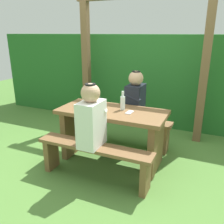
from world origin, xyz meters
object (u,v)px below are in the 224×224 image
object	(u,v)px
picnic_table	(112,126)
bench_near	(94,155)
person_black_coat	(135,98)
bottle_left	(91,101)
bottle_right	(123,102)
cell_phone	(130,112)
person_white_shirt	(91,118)
bench_far	(125,125)
drinking_glass	(99,102)

from	to	relation	value
picnic_table	bench_near	distance (m)	0.54
bench_near	person_black_coat	world-z (taller)	person_black_coat
bottle_left	bottle_right	size ratio (longest dim) A/B	1.03
bench_near	cell_phone	bearing A→B (deg)	64.13
person_black_coat	picnic_table	bearing A→B (deg)	-105.75
person_white_shirt	cell_phone	bearing A→B (deg)	61.76
cell_phone	bottle_left	bearing A→B (deg)	-170.89
bench_near	bottle_right	xyz separation A→B (m)	(0.12, 0.58, 0.50)
bench_far	person_black_coat	world-z (taller)	person_black_coat
bench_far	bottle_left	xyz separation A→B (m)	(-0.27, -0.58, 0.50)
picnic_table	bottle_right	world-z (taller)	bottle_right
drinking_glass	cell_phone	bearing A→B (deg)	-12.52
person_black_coat	bottle_right	bearing A→B (deg)	-92.90
bottle_left	bench_far	bearing A→B (deg)	64.66
person_white_shirt	cell_phone	world-z (taller)	person_white_shirt
person_white_shirt	picnic_table	bearing A→B (deg)	87.25
bench_near	drinking_glass	distance (m)	0.79
drinking_glass	bottle_right	world-z (taller)	bottle_right
person_white_shirt	drinking_glass	world-z (taller)	person_white_shirt
bench_near	drinking_glass	xyz separation A→B (m)	(-0.24, 0.61, 0.45)
bench_near	person_black_coat	distance (m)	1.13
bench_far	person_white_shirt	world-z (taller)	person_white_shirt
picnic_table	person_black_coat	bearing A→B (deg)	74.25
bench_far	bottle_right	size ratio (longest dim) A/B	5.65
picnic_table	bottle_right	xyz separation A→B (m)	(0.12, 0.07, 0.33)
bench_near	person_black_coat	xyz separation A→B (m)	(0.14, 1.02, 0.46)
person_white_shirt	bottle_right	size ratio (longest dim) A/B	2.90
person_white_shirt	bottle_right	distance (m)	0.60
drinking_glass	bottle_right	size ratio (longest dim) A/B	0.40
bench_far	person_white_shirt	distance (m)	1.12
picnic_table	drinking_glass	bearing A→B (deg)	157.48
drinking_glass	cell_phone	xyz separation A→B (m)	(0.48, -0.11, -0.04)
picnic_table	person_white_shirt	distance (m)	0.58
bottle_right	bench_near	bearing A→B (deg)	-101.80
person_black_coat	cell_phone	xyz separation A→B (m)	(0.10, -0.52, -0.05)
person_white_shirt	bottle_right	bearing A→B (deg)	75.83
picnic_table	bench_near	world-z (taller)	picnic_table
drinking_glass	bottle_left	distance (m)	0.18
bench_near	person_white_shirt	world-z (taller)	person_white_shirt
drinking_glass	bottle_left	bearing A→B (deg)	-101.90
person_black_coat	drinking_glass	xyz separation A→B (m)	(-0.38, -0.41, -0.01)
picnic_table	person_white_shirt	world-z (taller)	person_white_shirt
bench_near	drinking_glass	world-z (taller)	drinking_glass
bench_near	bottle_left	bearing A→B (deg)	121.55
bench_near	bottle_left	xyz separation A→B (m)	(-0.27, 0.45, 0.50)
bench_far	person_black_coat	bearing A→B (deg)	-1.33
bench_far	bottle_left	bearing A→B (deg)	-115.34
bottle_left	bottle_right	xyz separation A→B (m)	(0.39, 0.13, -0.00)
bottle_right	cell_phone	xyz separation A→B (m)	(0.12, -0.08, -0.10)
person_white_shirt	drinking_glass	xyz separation A→B (m)	(-0.21, 0.61, -0.01)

